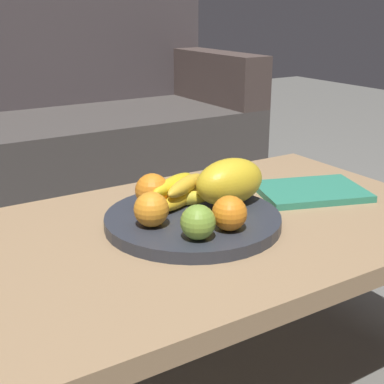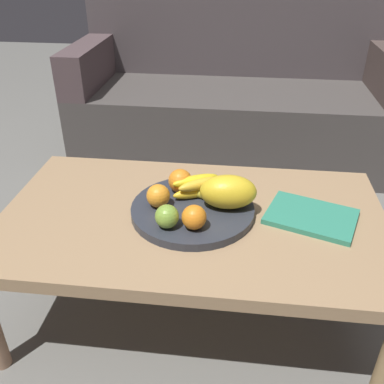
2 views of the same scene
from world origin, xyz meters
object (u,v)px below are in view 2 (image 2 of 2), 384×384
(fruit_bowl, at_px, (192,210))
(orange_right, at_px, (158,196))
(couch, at_px, (234,101))
(orange_left, at_px, (194,217))
(orange_front, at_px, (180,181))
(magazine, at_px, (311,217))
(melon_large_front, at_px, (228,192))
(banana_bunch, at_px, (197,187))
(apple_front, at_px, (167,216))
(coffee_table, at_px, (192,226))

(fruit_bowl, xyz_separation_m, orange_right, (-0.10, -0.01, 0.05))
(couch, height_order, orange_left, couch)
(orange_right, bearing_deg, couch, 81.80)
(couch, bearing_deg, fruit_bowl, -93.78)
(orange_front, distance_m, magazine, 0.41)
(orange_front, relative_size, orange_left, 1.08)
(melon_large_front, xyz_separation_m, orange_left, (-0.09, -0.12, -0.02))
(orange_right, relative_size, magazine, 0.28)
(banana_bunch, bearing_deg, magazine, -8.44)
(apple_front, xyz_separation_m, magazine, (0.41, 0.12, -0.05))
(magazine, bearing_deg, couch, 121.49)
(coffee_table, height_order, melon_large_front, melon_large_front)
(couch, xyz_separation_m, orange_right, (-0.18, -1.27, 0.14))
(couch, height_order, magazine, couch)
(couch, relative_size, orange_left, 24.72)
(melon_large_front, bearing_deg, magazine, 0.13)
(orange_front, distance_m, orange_left, 0.20)
(fruit_bowl, bearing_deg, orange_right, -176.02)
(melon_large_front, height_order, orange_left, melon_large_front)
(fruit_bowl, bearing_deg, banana_bunch, 82.91)
(apple_front, relative_size, banana_bunch, 0.40)
(couch, xyz_separation_m, banana_bunch, (-0.08, -1.20, 0.13))
(banana_bunch, bearing_deg, melon_large_front, -28.00)
(coffee_table, distance_m, orange_front, 0.15)
(orange_front, distance_m, apple_front, 0.19)
(melon_large_front, xyz_separation_m, apple_front, (-0.16, -0.12, -0.02))
(fruit_bowl, relative_size, apple_front, 5.53)
(fruit_bowl, bearing_deg, orange_front, 119.16)
(melon_large_front, bearing_deg, apple_front, -142.79)
(couch, relative_size, melon_large_front, 10.21)
(coffee_table, bearing_deg, banana_bunch, 85.09)
(magazine, bearing_deg, orange_right, -158.04)
(apple_front, bearing_deg, orange_right, 113.00)
(orange_left, height_order, apple_front, orange_left)
(couch, distance_m, apple_front, 1.38)
(coffee_table, distance_m, fruit_bowl, 0.05)
(coffee_table, xyz_separation_m, apple_front, (-0.06, -0.10, 0.10))
(couch, relative_size, orange_right, 24.41)
(apple_front, distance_m, magazine, 0.43)
(orange_right, xyz_separation_m, apple_front, (0.04, -0.10, -0.00))
(coffee_table, height_order, orange_front, orange_front)
(fruit_bowl, height_order, banana_bunch, banana_bunch)
(orange_front, xyz_separation_m, orange_left, (0.07, -0.19, -0.00))
(fruit_bowl, bearing_deg, coffee_table, -77.59)
(orange_front, xyz_separation_m, orange_right, (-0.05, -0.09, -0.00))
(coffee_table, bearing_deg, orange_front, 117.84)
(couch, bearing_deg, coffee_table, -93.68)
(orange_front, height_order, apple_front, orange_front)
(orange_left, bearing_deg, fruit_bowl, 99.81)
(banana_bunch, bearing_deg, orange_front, 160.11)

